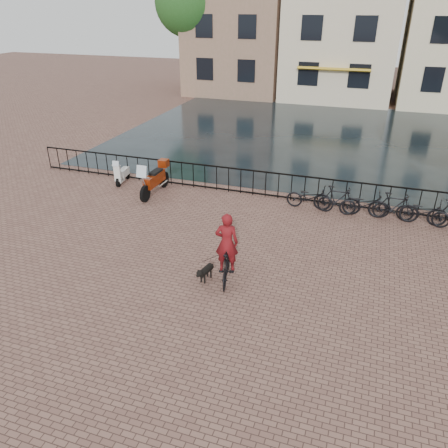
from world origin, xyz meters
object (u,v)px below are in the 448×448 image
(dog, at_px, (206,272))
(motorcycle, at_px, (154,176))
(cyclist, at_px, (227,252))
(scooter, at_px, (122,170))

(dog, height_order, motorcycle, motorcycle)
(dog, bearing_deg, cyclist, 29.74)
(cyclist, bearing_deg, scooter, -52.76)
(dog, bearing_deg, motorcycle, 140.17)
(cyclist, xyz_separation_m, dog, (-0.53, -0.18, -0.64))
(dog, height_order, scooter, scooter)
(scooter, bearing_deg, dog, -52.33)
(cyclist, distance_m, dog, 0.85)
(dog, bearing_deg, scooter, 147.27)
(cyclist, height_order, motorcycle, cyclist)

